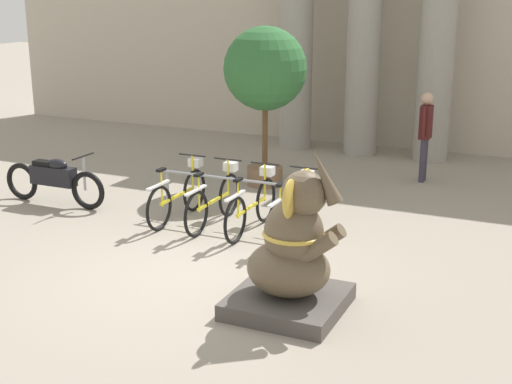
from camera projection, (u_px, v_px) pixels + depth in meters
name	position (u px, v px, depth m)	size (l,w,h in m)	color
ground_plane	(193.00, 274.00, 9.24)	(60.00, 60.00, 0.00)	gray
building_facade	(378.00, 13.00, 15.93)	(20.00, 0.20, 6.00)	#BCB29E
column_left	(297.00, 31.00, 15.77)	(0.91, 0.91, 5.16)	gray
column_middle	(364.00, 33.00, 15.16)	(0.91, 0.91, 5.16)	gray
column_right	(438.00, 35.00, 14.54)	(0.91, 0.91, 5.16)	gray
bike_rack	(236.00, 191.00, 10.91)	(2.55, 0.05, 0.77)	gray
bicycle_0	(178.00, 195.00, 11.27)	(0.48, 1.80, 0.96)	black
bicycle_1	(215.00, 200.00, 11.00)	(0.48, 1.80, 0.96)	black
bicycle_2	(252.00, 205.00, 10.73)	(0.48, 1.80, 0.96)	black
bicycle_3	(293.00, 211.00, 10.48)	(0.48, 1.80, 0.96)	black
elephant_statue	(292.00, 257.00, 8.02)	(1.25, 1.25, 1.95)	#4C4742
motorcycle	(54.00, 179.00, 12.04)	(2.05, 0.55, 0.92)	black
person_pedestrian	(425.00, 129.00, 13.33)	(0.22, 0.47, 1.70)	#383342
potted_tree	(265.00, 73.00, 12.81)	(1.51, 1.51, 2.92)	brown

